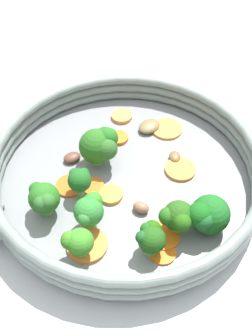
% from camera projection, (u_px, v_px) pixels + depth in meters
% --- Properties ---
extents(ground_plane, '(4.00, 4.00, 0.00)m').
position_uv_depth(ground_plane, '(126.00, 182.00, 0.54)').
color(ground_plane, '#B3BABB').
extents(skillet, '(0.34, 0.34, 0.01)m').
position_uv_depth(skillet, '(126.00, 179.00, 0.53)').
color(skillet, gray).
rests_on(skillet, ground_plane).
extents(skillet_rim_wall, '(0.36, 0.36, 0.04)m').
position_uv_depth(skillet_rim_wall, '(126.00, 165.00, 0.51)').
color(skillet_rim_wall, gray).
rests_on(skillet_rim_wall, skillet).
extents(skillet_rivet_left, '(0.01, 0.01, 0.01)m').
position_uv_depth(skillet_rivet_left, '(1.00, 206.00, 0.49)').
color(skillet_rivet_left, gray).
rests_on(skillet_rivet_left, skillet).
extents(skillet_rivet_right, '(0.01, 0.01, 0.01)m').
position_uv_depth(skillet_rivet_right, '(23.00, 249.00, 0.45)').
color(skillet_rivet_right, gray).
rests_on(skillet_rivet_right, skillet).
extents(carrot_slice_0, '(0.04, 0.04, 0.01)m').
position_uv_depth(carrot_slice_0, '(119.00, 138.00, 0.58)').
color(carrot_slice_0, orange).
rests_on(carrot_slice_0, skillet).
extents(carrot_slice_1, '(0.04, 0.04, 0.01)m').
position_uv_depth(carrot_slice_1, '(122.00, 116.00, 0.61)').
color(carrot_slice_1, '#F58C41').
rests_on(carrot_slice_1, skillet).
extents(carrot_slice_2, '(0.05, 0.05, 0.00)m').
position_uv_depth(carrot_slice_2, '(70.00, 186.00, 0.51)').
color(carrot_slice_2, orange).
rests_on(carrot_slice_2, skillet).
extents(carrot_slice_3, '(0.06, 0.06, 0.01)m').
position_uv_depth(carrot_slice_3, '(87.00, 245.00, 0.45)').
color(carrot_slice_3, orange).
rests_on(carrot_slice_3, skillet).
extents(carrot_slice_4, '(0.03, 0.03, 0.00)m').
position_uv_depth(carrot_slice_4, '(162.00, 253.00, 0.45)').
color(carrot_slice_4, orange).
rests_on(carrot_slice_4, skillet).
extents(carrot_slice_5, '(0.05, 0.05, 0.00)m').
position_uv_depth(carrot_slice_5, '(167.00, 129.00, 0.59)').
color(carrot_slice_5, '#F99B38').
rests_on(carrot_slice_5, skillet).
extents(carrot_slice_6, '(0.04, 0.04, 0.01)m').
position_uv_depth(carrot_slice_6, '(111.00, 195.00, 0.50)').
color(carrot_slice_6, orange).
rests_on(carrot_slice_6, skillet).
extents(carrot_slice_7, '(0.06, 0.06, 0.00)m').
position_uv_depth(carrot_slice_7, '(180.00, 169.00, 0.53)').
color(carrot_slice_7, orange).
rests_on(carrot_slice_7, skillet).
extents(carrot_slice_8, '(0.04, 0.04, 0.00)m').
position_uv_depth(carrot_slice_8, '(93.00, 186.00, 0.51)').
color(carrot_slice_8, orange).
rests_on(carrot_slice_8, skillet).
extents(carrot_slice_9, '(0.05, 0.05, 0.00)m').
position_uv_depth(carrot_slice_9, '(163.00, 236.00, 0.46)').
color(carrot_slice_9, orange).
rests_on(carrot_slice_9, skillet).
extents(broccoli_floret_0, '(0.05, 0.04, 0.05)m').
position_uv_depth(broccoli_floret_0, '(44.00, 199.00, 0.47)').
color(broccoli_floret_0, '#62904C').
rests_on(broccoli_floret_0, skillet).
extents(broccoli_floret_1, '(0.03, 0.04, 0.04)m').
position_uv_depth(broccoli_floret_1, '(151.00, 238.00, 0.43)').
color(broccoli_floret_1, '#769F5F').
rests_on(broccoli_floret_1, skillet).
extents(broccoli_floret_2, '(0.05, 0.05, 0.05)m').
position_uv_depth(broccoli_floret_2, '(207.00, 215.00, 0.45)').
color(broccoli_floret_2, '#799F5B').
rests_on(broccoli_floret_2, skillet).
extents(broccoli_floret_3, '(0.04, 0.04, 0.05)m').
position_uv_depth(broccoli_floret_3, '(89.00, 211.00, 0.45)').
color(broccoli_floret_3, '#76A45B').
rests_on(broccoli_floret_3, skillet).
extents(broccoli_floret_4, '(0.04, 0.04, 0.05)m').
position_uv_depth(broccoli_floret_4, '(177.00, 217.00, 0.45)').
color(broccoli_floret_4, '#89AF5E').
rests_on(broccoli_floret_4, skillet).
extents(broccoli_floret_5, '(0.03, 0.03, 0.04)m').
position_uv_depth(broccoli_floret_5, '(77.00, 242.00, 0.43)').
color(broccoli_floret_5, '#8BAE6B').
rests_on(broccoli_floret_5, skillet).
extents(broccoli_floret_6, '(0.03, 0.03, 0.04)m').
position_uv_depth(broccoli_floret_6, '(79.00, 180.00, 0.49)').
color(broccoli_floret_6, '#739E4E').
rests_on(broccoli_floret_6, skillet).
extents(broccoli_floret_7, '(0.05, 0.05, 0.06)m').
position_uv_depth(broccoli_floret_7, '(100.00, 145.00, 0.52)').
color(broccoli_floret_7, '#8EA86E').
rests_on(broccoli_floret_7, skillet).
extents(mushroom_piece_0, '(0.03, 0.03, 0.01)m').
position_uv_depth(mushroom_piece_0, '(175.00, 157.00, 0.55)').
color(mushroom_piece_0, brown).
rests_on(mushroom_piece_0, skillet).
extents(mushroom_piece_1, '(0.02, 0.02, 0.01)m').
position_uv_depth(mushroom_piece_1, '(141.00, 207.00, 0.48)').
color(mushroom_piece_1, '#8C6248').
rests_on(mushroom_piece_1, skillet).
extents(mushroom_piece_2, '(0.03, 0.03, 0.01)m').
position_uv_depth(mushroom_piece_2, '(72.00, 157.00, 0.54)').
color(mushroom_piece_2, brown).
rests_on(mushroom_piece_2, skillet).
extents(mushroom_piece_3, '(0.03, 0.04, 0.01)m').
position_uv_depth(mushroom_piece_3, '(149.00, 126.00, 0.59)').
color(mushroom_piece_3, olive).
rests_on(mushroom_piece_3, skillet).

